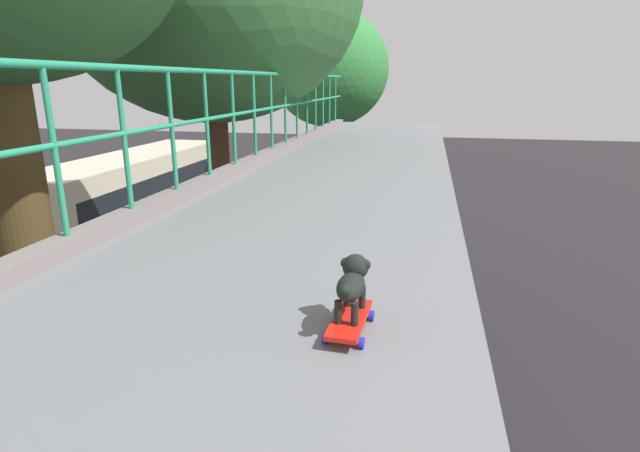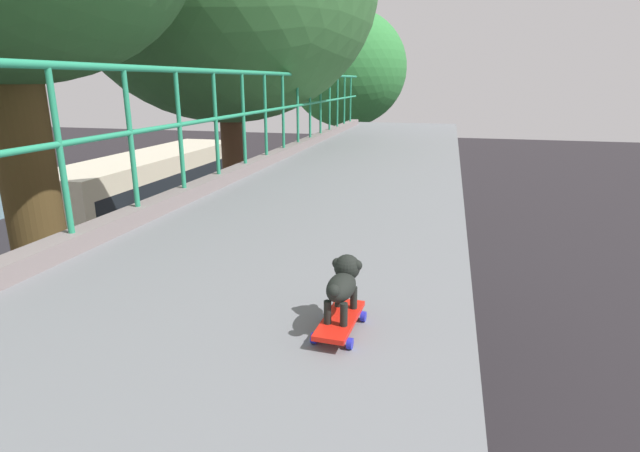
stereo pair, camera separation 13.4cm
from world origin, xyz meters
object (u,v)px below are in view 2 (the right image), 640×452
city_bus (152,192)px  toy_skateboard (340,321)px  small_dog (343,281)px  car_white_fifth (68,349)px

city_bus → toy_skateboard: 18.80m
small_dog → city_bus: bearing=126.1°
car_white_fifth → toy_skateboard: 10.24m
toy_skateboard → small_dog: size_ratio=1.21×
car_white_fifth → city_bus: city_bus is taller
city_bus → toy_skateboard: size_ratio=24.05×
city_bus → toy_skateboard: toy_skateboard is taller
car_white_fifth → small_dog: small_dog is taller
city_bus → toy_skateboard: (10.88, -15.00, 3.16)m
car_white_fifth → city_bus: (-3.68, 9.24, 1.28)m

